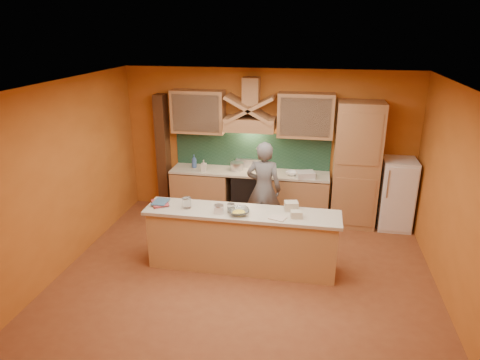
% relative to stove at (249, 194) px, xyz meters
% --- Properties ---
extents(floor, '(5.50, 5.00, 0.01)m').
position_rel_stove_xyz_m(floor, '(0.30, -2.20, -0.45)').
color(floor, brown).
rests_on(floor, ground).
extents(ceiling, '(5.50, 5.00, 0.01)m').
position_rel_stove_xyz_m(ceiling, '(0.30, -2.20, 2.35)').
color(ceiling, white).
rests_on(ceiling, wall_back).
extents(wall_back, '(5.50, 0.02, 2.80)m').
position_rel_stove_xyz_m(wall_back, '(0.30, 0.30, 0.95)').
color(wall_back, '#C06925').
rests_on(wall_back, floor).
extents(wall_front, '(5.50, 0.02, 2.80)m').
position_rel_stove_xyz_m(wall_front, '(0.30, -4.70, 0.95)').
color(wall_front, '#C06925').
rests_on(wall_front, floor).
extents(wall_left, '(0.02, 5.00, 2.80)m').
position_rel_stove_xyz_m(wall_left, '(-2.45, -2.20, 0.95)').
color(wall_left, '#C06925').
rests_on(wall_left, floor).
extents(wall_right, '(0.02, 5.00, 2.80)m').
position_rel_stove_xyz_m(wall_right, '(3.05, -2.20, 0.95)').
color(wall_right, '#C06925').
rests_on(wall_right, floor).
extents(base_cabinet_left, '(1.10, 0.60, 0.86)m').
position_rel_stove_xyz_m(base_cabinet_left, '(-0.95, 0.00, -0.02)').
color(base_cabinet_left, '#B07C50').
rests_on(base_cabinet_left, floor).
extents(base_cabinet_right, '(1.10, 0.60, 0.86)m').
position_rel_stove_xyz_m(base_cabinet_right, '(0.95, 0.00, -0.02)').
color(base_cabinet_right, '#B07C50').
rests_on(base_cabinet_right, floor).
extents(counter_top, '(3.00, 0.62, 0.04)m').
position_rel_stove_xyz_m(counter_top, '(-0.00, 0.00, 0.45)').
color(counter_top, beige).
rests_on(counter_top, base_cabinet_left).
extents(stove, '(0.60, 0.58, 0.90)m').
position_rel_stove_xyz_m(stove, '(0.00, 0.00, 0.00)').
color(stove, black).
rests_on(stove, floor).
extents(backsplash, '(3.00, 0.03, 0.70)m').
position_rel_stove_xyz_m(backsplash, '(-0.00, 0.28, 0.80)').
color(backsplash, '#1A392A').
rests_on(backsplash, wall_back).
extents(range_hood, '(0.92, 0.50, 0.24)m').
position_rel_stove_xyz_m(range_hood, '(0.00, 0.05, 1.37)').
color(range_hood, '#B07C50').
rests_on(range_hood, wall_back).
extents(hood_chimney, '(0.30, 0.30, 0.50)m').
position_rel_stove_xyz_m(hood_chimney, '(0.00, 0.15, 1.95)').
color(hood_chimney, '#B07C50').
rests_on(hood_chimney, wall_back).
extents(upper_cabinet_left, '(1.00, 0.35, 0.80)m').
position_rel_stove_xyz_m(upper_cabinet_left, '(-1.00, 0.12, 1.55)').
color(upper_cabinet_left, '#B07C50').
rests_on(upper_cabinet_left, wall_back).
extents(upper_cabinet_right, '(1.00, 0.35, 0.80)m').
position_rel_stove_xyz_m(upper_cabinet_right, '(1.00, 0.12, 1.55)').
color(upper_cabinet_right, '#B07C50').
rests_on(upper_cabinet_right, wall_back).
extents(pantry_column, '(0.80, 0.60, 2.30)m').
position_rel_stove_xyz_m(pantry_column, '(1.95, 0.00, 0.70)').
color(pantry_column, '#B07C50').
rests_on(pantry_column, floor).
extents(fridge, '(0.58, 0.60, 1.30)m').
position_rel_stove_xyz_m(fridge, '(2.70, 0.00, 0.20)').
color(fridge, white).
rests_on(fridge, floor).
extents(trim_column_left, '(0.20, 0.30, 2.30)m').
position_rel_stove_xyz_m(trim_column_left, '(-1.75, 0.15, 0.70)').
color(trim_column_left, '#472816').
rests_on(trim_column_left, floor).
extents(island_body, '(2.80, 0.55, 0.88)m').
position_rel_stove_xyz_m(island_body, '(0.20, -1.90, -0.01)').
color(island_body, tan).
rests_on(island_body, floor).
extents(island_top, '(2.90, 0.62, 0.05)m').
position_rel_stove_xyz_m(island_top, '(0.20, -1.90, 0.47)').
color(island_top, beige).
rests_on(island_top, island_body).
extents(person, '(0.65, 0.46, 1.69)m').
position_rel_stove_xyz_m(person, '(0.37, -0.69, 0.40)').
color(person, slate).
rests_on(person, floor).
extents(pot_large, '(0.26, 0.26, 0.15)m').
position_rel_stove_xyz_m(pot_large, '(-0.24, 0.03, 0.53)').
color(pot_large, silver).
rests_on(pot_large, stove).
extents(pot_small, '(0.27, 0.27, 0.16)m').
position_rel_stove_xyz_m(pot_small, '(0.23, -0.02, 0.53)').
color(pot_small, silver).
rests_on(pot_small, stove).
extents(soap_bottle_a, '(0.10, 0.11, 0.22)m').
position_rel_stove_xyz_m(soap_bottle_a, '(-0.85, -0.14, 0.58)').
color(soap_bottle_a, beige).
rests_on(soap_bottle_a, counter_top).
extents(soap_bottle_b, '(0.12, 0.12, 0.26)m').
position_rel_stove_xyz_m(soap_bottle_b, '(-1.09, 0.02, 0.60)').
color(soap_bottle_b, '#365494').
rests_on(soap_bottle_b, counter_top).
extents(bowl_back, '(0.26, 0.26, 0.07)m').
position_rel_stove_xyz_m(bowl_back, '(0.80, -0.08, 0.50)').
color(bowl_back, white).
rests_on(bowl_back, counter_top).
extents(dish_rack, '(0.37, 0.32, 0.11)m').
position_rel_stove_xyz_m(dish_rack, '(1.06, -0.17, 0.53)').
color(dish_rack, silver).
rests_on(dish_rack, counter_top).
extents(book_lower, '(0.36, 0.39, 0.03)m').
position_rel_stove_xyz_m(book_lower, '(-1.18, -1.93, 0.51)').
color(book_lower, '#AA3C42').
rests_on(book_lower, island_top).
extents(book_upper, '(0.22, 0.30, 0.02)m').
position_rel_stove_xyz_m(book_upper, '(-1.18, -1.86, 0.53)').
color(book_upper, '#395D7E').
rests_on(book_upper, island_top).
extents(jar_large, '(0.17, 0.17, 0.16)m').
position_rel_stove_xyz_m(jar_large, '(-0.63, -1.92, 0.57)').
color(jar_large, silver).
rests_on(jar_large, island_top).
extents(jar_small, '(0.11, 0.11, 0.13)m').
position_rel_stove_xyz_m(jar_small, '(0.05, -1.96, 0.56)').
color(jar_small, silver).
rests_on(jar_small, island_top).
extents(kitchen_scale, '(0.14, 0.14, 0.11)m').
position_rel_stove_xyz_m(kitchen_scale, '(-0.12, -2.02, 0.55)').
color(kitchen_scale, white).
rests_on(kitchen_scale, island_top).
extents(mixing_bowl, '(0.39, 0.39, 0.08)m').
position_rel_stove_xyz_m(mixing_bowl, '(0.17, -2.01, 0.53)').
color(mixing_bowl, silver).
rests_on(mixing_bowl, island_top).
extents(cloth, '(0.27, 0.24, 0.01)m').
position_rel_stove_xyz_m(cloth, '(0.74, -2.06, 0.50)').
color(cloth, beige).
rests_on(cloth, island_top).
extents(grocery_bag_a, '(0.23, 0.20, 0.13)m').
position_rel_stove_xyz_m(grocery_bag_a, '(0.91, -1.72, 0.56)').
color(grocery_bag_a, beige).
rests_on(grocery_bag_a, island_top).
extents(grocery_bag_b, '(0.18, 0.15, 0.10)m').
position_rel_stove_xyz_m(grocery_bag_b, '(1.00, -1.98, 0.54)').
color(grocery_bag_b, beige).
rests_on(grocery_bag_b, island_top).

